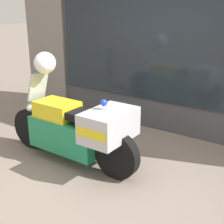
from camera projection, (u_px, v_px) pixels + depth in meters
The scene contains 5 objects.
ground_plane at pixel (106, 173), 4.22m from camera, with size 60.00×60.00×0.00m, color gray.
shop_building at pixel (151, 17), 5.39m from camera, with size 6.85×0.55×3.89m.
window_display at pixel (196, 108), 5.39m from camera, with size 5.33×0.30×1.95m.
paramedic_motorcycle at pixel (78, 129), 4.31m from camera, with size 2.27×0.75×1.24m.
white_helmet at pixel (45, 63), 4.33m from camera, with size 0.31×0.31×0.31m, color white.
Camera 1 is at (2.20, -3.00, 2.16)m, focal length 50.00 mm.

